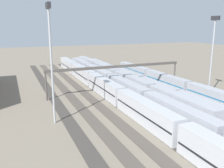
{
  "coord_description": "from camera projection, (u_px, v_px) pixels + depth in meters",
  "views": [
    {
      "loc": [
        -65.71,
        30.81,
        20.59
      ],
      "look_at": [
        4.34,
        1.14,
        2.5
      ],
      "focal_mm": 38.78,
      "sensor_mm": 36.0,
      "label": 1
    }
  ],
  "objects": [
    {
      "name": "track_bed_0",
      "position": [
        174.0,
        88.0,
        82.89
      ],
      "size": [
        140.0,
        2.8,
        0.12
      ],
      "primitive_type": "cube",
      "color": "#4C443D",
      "rests_on": "ground_plane"
    },
    {
      "name": "train_on_track_3",
      "position": [
        117.0,
        77.0,
        89.06
      ],
      "size": [
        95.6,
        3.06,
        5.0
      ],
      "color": "#A8AAB2",
      "rests_on": "ground_plane"
    },
    {
      "name": "track_bed_3",
      "position": [
        135.0,
        93.0,
        77.2
      ],
      "size": [
        140.0,
        2.8,
        0.12
      ],
      "primitive_type": "cube",
      "color": "#4C443D",
      "rests_on": "ground_plane"
    },
    {
      "name": "train_on_track_2",
      "position": [
        153.0,
        87.0,
        76.43
      ],
      "size": [
        119.8,
        3.0,
        3.8
      ],
      "color": "#A8AAB2",
      "rests_on": "ground_plane"
    },
    {
      "name": "train_on_track_0",
      "position": [
        189.0,
        88.0,
        75.61
      ],
      "size": [
        95.6,
        3.06,
        3.8
      ],
      "color": "#A8AAB2",
      "rests_on": "ground_plane"
    },
    {
      "name": "train_on_track_5",
      "position": [
        105.0,
        87.0,
        73.58
      ],
      "size": [
        119.8,
        3.06,
        5.0
      ],
      "color": "#B7BABF",
      "rests_on": "ground_plane"
    },
    {
      "name": "light_mast_2",
      "position": [
        213.0,
        45.0,
        70.09
      ],
      "size": [
        2.8,
        0.7,
        23.56
      ],
      "color": "#9EA0A5",
      "rests_on": "ground_plane"
    },
    {
      "name": "ground_plane",
      "position": [
        121.0,
        94.0,
        75.32
      ],
      "size": [
        400.0,
        400.0,
        0.0
      ],
      "primitive_type": "plane",
      "color": "#756B5B"
    },
    {
      "name": "signal_gantry",
      "position": [
        117.0,
        68.0,
        75.91
      ],
      "size": [
        0.7,
        45.0,
        8.8
      ],
      "color": "#4C4742",
      "rests_on": "ground_plane"
    },
    {
      "name": "track_bed_5",
      "position": [
        106.0,
        96.0,
        73.41
      ],
      "size": [
        140.0,
        2.8,
        0.12
      ],
      "primitive_type": "cube",
      "color": "#3D3833",
      "rests_on": "ground_plane"
    },
    {
      "name": "track_bed_8",
      "position": [
        56.0,
        102.0,
        67.71
      ],
      "size": [
        140.0,
        2.8,
        0.12
      ],
      "primitive_type": "cube",
      "color": "#3D3833",
      "rests_on": "ground_plane"
    },
    {
      "name": "train_on_track_4",
      "position": [
        126.0,
        89.0,
        71.34
      ],
      "size": [
        119.8,
        3.06,
        5.0
      ],
      "color": "#A8AAB2",
      "rests_on": "ground_plane"
    },
    {
      "name": "track_bed_7",
      "position": [
        74.0,
        100.0,
        69.61
      ],
      "size": [
        140.0,
        2.8,
        0.12
      ],
      "primitive_type": "cube",
      "color": "#4C443D",
      "rests_on": "ground_plane"
    },
    {
      "name": "light_mast_1",
      "position": [
        51.0,
        48.0,
        49.3
      ],
      "size": [
        2.8,
        0.7,
        25.25
      ],
      "color": "#9EA0A5",
      "rests_on": "ground_plane"
    },
    {
      "name": "track_bed_4",
      "position": [
        121.0,
        94.0,
        75.3
      ],
      "size": [
        140.0,
        2.8,
        0.12
      ],
      "primitive_type": "cube",
      "color": "#3D3833",
      "rests_on": "ground_plane"
    },
    {
      "name": "track_bed_2",
      "position": [
        148.0,
        91.0,
        79.1
      ],
      "size": [
        140.0,
        2.8,
        0.12
      ],
      "primitive_type": "cube",
      "color": "#3D3833",
      "rests_on": "ground_plane"
    },
    {
      "name": "track_bed_1",
      "position": [
        161.0,
        89.0,
        80.99
      ],
      "size": [
        140.0,
        2.8,
        0.12
      ],
      "primitive_type": "cube",
      "color": "#3D3833",
      "rests_on": "ground_plane"
    },
    {
      "name": "track_bed_6",
      "position": [
        90.0,
        98.0,
        71.51
      ],
      "size": [
        140.0,
        2.8,
        0.12
      ],
      "primitive_type": "cube",
      "color": "#4C443D",
      "rests_on": "ground_plane"
    }
  ]
}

